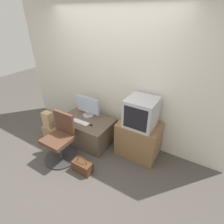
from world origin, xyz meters
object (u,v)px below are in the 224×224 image
(mouse, at_px, (91,125))
(office_chair, at_px, (61,141))
(keyboard, at_px, (81,122))
(handbag, at_px, (83,166))
(crt_tv, at_px, (141,113))
(cardboard_box_lower, at_px, (51,132))
(book, at_px, (45,142))
(main_monitor, at_px, (88,107))

(mouse, relative_size, office_chair, 0.07)
(keyboard, bearing_deg, handbag, -50.03)
(keyboard, height_order, crt_tv, crt_tv)
(mouse, relative_size, handbag, 0.17)
(office_chair, xyz_separation_m, handbag, (0.54, -0.08, -0.26))
(mouse, relative_size, cardboard_box_lower, 0.18)
(handbag, bearing_deg, cardboard_box_lower, 162.30)
(book, bearing_deg, mouse, 26.21)
(office_chair, height_order, cardboard_box_lower, office_chair)
(main_monitor, bearing_deg, keyboard, -83.36)
(keyboard, distance_m, handbag, 0.86)
(main_monitor, height_order, cardboard_box_lower, main_monitor)
(main_monitor, relative_size, handbag, 1.63)
(crt_tv, height_order, office_chair, crt_tv)
(crt_tv, relative_size, office_chair, 0.57)
(cardboard_box_lower, bearing_deg, book, -83.23)
(main_monitor, bearing_deg, book, -131.51)
(crt_tv, distance_m, office_chair, 1.51)
(keyboard, distance_m, cardboard_box_lower, 0.81)
(main_monitor, height_order, handbag, main_monitor)
(cardboard_box_lower, xyz_separation_m, book, (0.03, -0.22, -0.12))
(office_chair, xyz_separation_m, book, (-0.62, 0.08, -0.35))
(keyboard, xyz_separation_m, cardboard_box_lower, (-0.69, -0.21, -0.37))
(crt_tv, height_order, book, crt_tv)
(keyboard, xyz_separation_m, mouse, (0.24, 0.02, 0.01))
(mouse, xyz_separation_m, handbag, (0.25, -0.61, -0.40))
(mouse, bearing_deg, office_chair, -118.42)
(main_monitor, xyz_separation_m, office_chair, (-0.01, -0.80, -0.34))
(mouse, bearing_deg, handbag, -67.60)
(office_chair, height_order, handbag, office_chair)
(mouse, bearing_deg, crt_tv, 16.82)
(office_chair, distance_m, handbag, 0.60)
(book, bearing_deg, cardboard_box_lower, 96.77)
(main_monitor, xyz_separation_m, cardboard_box_lower, (-0.66, -0.50, -0.58))
(office_chair, bearing_deg, book, 172.18)
(office_chair, bearing_deg, cardboard_box_lower, 154.94)
(cardboard_box_lower, bearing_deg, mouse, 13.84)
(keyboard, bearing_deg, book, -147.27)
(keyboard, bearing_deg, mouse, 4.56)
(office_chair, relative_size, handbag, 2.59)
(main_monitor, xyz_separation_m, keyboard, (0.03, -0.29, -0.20))
(cardboard_box_lower, distance_m, handbag, 1.24)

